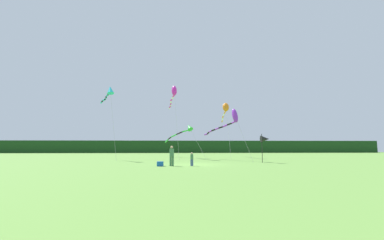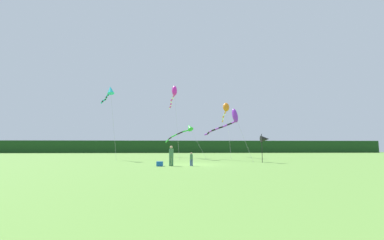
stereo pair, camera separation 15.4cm
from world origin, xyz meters
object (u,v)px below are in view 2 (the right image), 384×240
at_px(kite_cyan, 110,91).
at_px(kite_green, 185,130).
at_px(banner_flag_pole, 265,139).
at_px(kite_purple, 230,119).
at_px(kite_orange, 226,109).
at_px(kite_magenta, 174,93).
at_px(person_adult, 171,155).
at_px(person_child, 191,158).
at_px(cooler_box, 160,164).

bearing_deg(kite_cyan, kite_green, 27.61).
relative_size(banner_flag_pole, kite_purple, 0.37).
relative_size(kite_orange, kite_magenta, 1.03).
relative_size(person_adult, kite_green, 0.18).
bearing_deg(kite_magenta, kite_cyan, -156.46).
bearing_deg(person_child, kite_green, 90.85).
height_order(cooler_box, kite_purple, kite_purple).
xyz_separation_m(kite_orange, kite_green, (-6.42, -1.29, -3.38)).
distance_m(person_child, kite_cyan, 16.54).
xyz_separation_m(person_adult, cooler_box, (-0.96, -0.15, -0.77)).
distance_m(person_adult, kite_orange, 19.65).
distance_m(person_child, kite_magenta, 16.53).
relative_size(person_adult, kite_orange, 0.16).
distance_m(person_child, kite_orange, 19.13).
relative_size(person_child, kite_green, 0.12).
xyz_separation_m(kite_cyan, kite_green, (9.84, 5.14, -4.62)).
height_order(person_child, kite_green, kite_green).
height_order(kite_cyan, kite_orange, kite_cyan).
xyz_separation_m(person_adult, kite_cyan, (-8.34, 10.31, 7.80)).
bearing_deg(kite_magenta, banner_flag_pole, -45.07).
bearing_deg(person_adult, kite_orange, 64.68).
xyz_separation_m(kite_orange, kite_magenta, (-8.08, -2.88, 1.91)).
distance_m(kite_orange, kite_green, 7.37).
relative_size(cooler_box, kite_magenta, 0.05).
bearing_deg(kite_orange, person_adult, -115.32).
relative_size(person_child, kite_orange, 0.11).
bearing_deg(banner_flag_pole, kite_orange, 97.70).
height_order(person_child, kite_purple, kite_purple).
distance_m(kite_purple, kite_orange, 9.24).
height_order(person_child, kite_magenta, kite_magenta).
height_order(person_adult, kite_cyan, kite_cyan).
relative_size(kite_purple, kite_orange, 0.75).
bearing_deg(person_child, person_adult, 179.73).
relative_size(person_adult, kite_purple, 0.21).
height_order(kite_cyan, kite_magenta, kite_magenta).
bearing_deg(kite_orange, person_child, -110.28).
height_order(person_adult, kite_green, kite_green).
height_order(kite_green, kite_magenta, kite_magenta).
xyz_separation_m(person_child, kite_purple, (5.08, 7.94, 4.29)).
relative_size(kite_green, kite_magenta, 0.90).
xyz_separation_m(person_child, kite_magenta, (-1.89, 13.88, 8.78)).
distance_m(person_adult, kite_cyan, 15.38).
relative_size(kite_cyan, kite_purple, 1.17).
distance_m(kite_cyan, kite_orange, 17.53).
bearing_deg(kite_magenta, kite_orange, 19.59).
distance_m(banner_flag_pole, kite_magenta, 15.54).
xyz_separation_m(person_adult, banner_flag_pole, (9.64, 4.04, 1.47)).
relative_size(person_child, kite_magenta, 0.11).
relative_size(person_child, banner_flag_pole, 0.39).
bearing_deg(kite_cyan, person_adult, -51.03).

